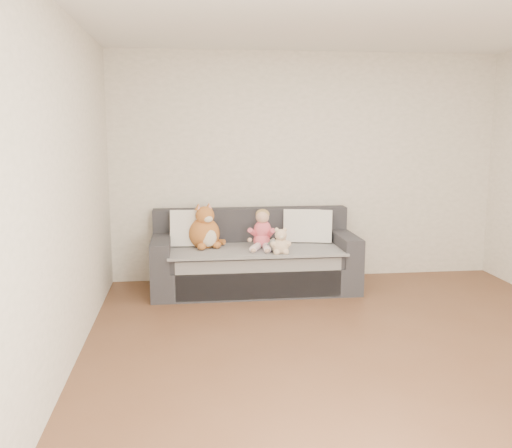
{
  "coord_description": "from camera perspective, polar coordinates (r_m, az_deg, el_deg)",
  "views": [
    {
      "loc": [
        -1.39,
        -3.99,
        1.76
      ],
      "look_at": [
        -0.67,
        1.87,
        0.75
      ],
      "focal_mm": 40.0,
      "sensor_mm": 36.0,
      "label": 1
    }
  ],
  "objects": [
    {
      "name": "cushion_right_front",
      "position": [
        6.45,
        5.82,
        -0.2
      ],
      "size": [
        0.44,
        0.28,
        0.38
      ],
      "rotation": [
        0.0,
        0.0,
        -0.28
      ],
      "color": "white",
      "rests_on": "sofa"
    },
    {
      "name": "sippy_cup",
      "position": [
        5.95,
        1.35,
        -2.27
      ],
      "size": [
        0.09,
        0.07,
        0.1
      ],
      "rotation": [
        0.0,
        0.0,
        -0.25
      ],
      "color": "purple",
      "rests_on": "sofa"
    },
    {
      "name": "plush_cat",
      "position": [
        6.15,
        -5.12,
        -0.66
      ],
      "size": [
        0.4,
        0.4,
        0.51
      ],
      "rotation": [
        0.0,
        0.0,
        0.37
      ],
      "color": "#AF5627",
      "rests_on": "sofa"
    },
    {
      "name": "plush_cow",
      "position": [
        5.92,
        1.85,
        -2.16
      ],
      "size": [
        0.14,
        0.21,
        0.17
      ],
      "rotation": [
        0.0,
        0.0,
        -0.32
      ],
      "color": "white",
      "rests_on": "sofa"
    },
    {
      "name": "cushion_right_back",
      "position": [
        6.44,
        4.58,
        -0.18
      ],
      "size": [
        0.43,
        0.25,
        0.38
      ],
      "rotation": [
        0.0,
        0.0,
        -0.18
      ],
      "color": "white",
      "rests_on": "sofa"
    },
    {
      "name": "toddler",
      "position": [
        6.1,
        0.63,
        -0.78
      ],
      "size": [
        0.3,
        0.43,
        0.42
      ],
      "rotation": [
        0.0,
        0.0,
        -0.21
      ],
      "color": "#E04F79",
      "rests_on": "sofa"
    },
    {
      "name": "sofa",
      "position": [
        6.26,
        -0.21,
        -3.68
      ],
      "size": [
        2.2,
        0.94,
        0.85
      ],
      "color": "#27272C",
      "rests_on": "ground"
    },
    {
      "name": "teddy_bear",
      "position": [
        5.84,
        2.49,
        -1.92
      ],
      "size": [
        0.22,
        0.16,
        0.28
      ],
      "rotation": [
        0.0,
        0.0,
        -0.03
      ],
      "color": "beige",
      "rests_on": "sofa"
    },
    {
      "name": "room_shell",
      "position": [
        4.65,
        10.44,
        3.87
      ],
      "size": [
        5.0,
        5.0,
        5.0
      ],
      "color": "brown",
      "rests_on": "ground"
    },
    {
      "name": "cushion_left",
      "position": [
        6.24,
        -6.57,
        -0.41
      ],
      "size": [
        0.45,
        0.23,
        0.41
      ],
      "rotation": [
        0.0,
        0.0,
        -0.08
      ],
      "color": "white",
      "rests_on": "sofa"
    }
  ]
}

